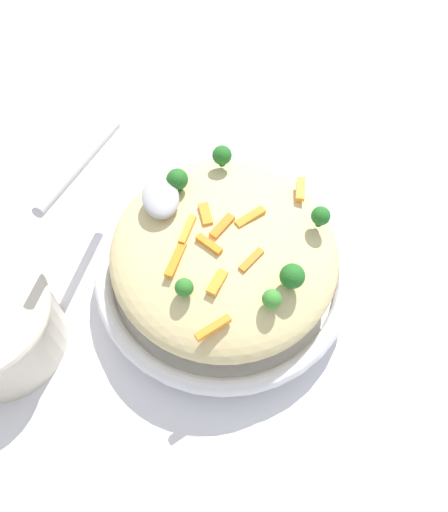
# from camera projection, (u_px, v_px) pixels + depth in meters

# --- Properties ---
(ground_plane) EXTENTS (2.40, 2.40, 0.00)m
(ground_plane) POSITION_uv_depth(u_px,v_px,m) (224.00, 283.00, 0.66)
(ground_plane) COLOR silver
(serving_bowl) EXTENTS (0.30, 0.30, 0.04)m
(serving_bowl) POSITION_uv_depth(u_px,v_px,m) (224.00, 273.00, 0.64)
(serving_bowl) COLOR silver
(serving_bowl) RESTS_ON ground_plane
(pasta_mound) EXTENTS (0.26, 0.25, 0.07)m
(pasta_mound) POSITION_uv_depth(u_px,v_px,m) (224.00, 252.00, 0.60)
(pasta_mound) COLOR #DBC689
(pasta_mound) RESTS_ON serving_bowl
(carrot_piece_0) EXTENTS (0.03, 0.03, 0.01)m
(carrot_piece_0) POSITION_uv_depth(u_px,v_px,m) (217.00, 282.00, 0.54)
(carrot_piece_0) COLOR orange
(carrot_piece_0) RESTS_ON pasta_mound
(carrot_piece_1) EXTENTS (0.03, 0.02, 0.01)m
(carrot_piece_1) POSITION_uv_depth(u_px,v_px,m) (300.00, 189.00, 0.60)
(carrot_piece_1) COLOR orange
(carrot_piece_1) RESTS_ON pasta_mound
(carrot_piece_2) EXTENTS (0.03, 0.03, 0.01)m
(carrot_piece_2) POSITION_uv_depth(u_px,v_px,m) (224.00, 226.00, 0.57)
(carrot_piece_2) COLOR orange
(carrot_piece_2) RESTS_ON pasta_mound
(carrot_piece_3) EXTENTS (0.03, 0.02, 0.01)m
(carrot_piece_3) POSITION_uv_depth(u_px,v_px,m) (187.00, 230.00, 0.57)
(carrot_piece_3) COLOR orange
(carrot_piece_3) RESTS_ON pasta_mound
(carrot_piece_4) EXTENTS (0.02, 0.04, 0.01)m
(carrot_piece_4) POSITION_uv_depth(u_px,v_px,m) (250.00, 218.00, 0.58)
(carrot_piece_4) COLOR orange
(carrot_piece_4) RESTS_ON pasta_mound
(carrot_piece_5) EXTENTS (0.03, 0.03, 0.01)m
(carrot_piece_5) POSITION_uv_depth(u_px,v_px,m) (209.00, 244.00, 0.56)
(carrot_piece_5) COLOR orange
(carrot_piece_5) RESTS_ON pasta_mound
(carrot_piece_6) EXTENTS (0.03, 0.03, 0.01)m
(carrot_piece_6) POSITION_uv_depth(u_px,v_px,m) (251.00, 260.00, 0.55)
(carrot_piece_6) COLOR orange
(carrot_piece_6) RESTS_ON pasta_mound
(carrot_piece_7) EXTENTS (0.04, 0.03, 0.01)m
(carrot_piece_7) POSITION_uv_depth(u_px,v_px,m) (176.00, 260.00, 0.55)
(carrot_piece_7) COLOR orange
(carrot_piece_7) RESTS_ON pasta_mound
(carrot_piece_8) EXTENTS (0.03, 0.01, 0.01)m
(carrot_piece_8) POSITION_uv_depth(u_px,v_px,m) (206.00, 214.00, 0.58)
(carrot_piece_8) COLOR orange
(carrot_piece_8) RESTS_ON pasta_mound
(carrot_piece_9) EXTENTS (0.02, 0.04, 0.01)m
(carrot_piece_9) POSITION_uv_depth(u_px,v_px,m) (213.00, 328.00, 0.52)
(carrot_piece_9) COLOR orange
(carrot_piece_9) RESTS_ON pasta_mound
(broccoli_floret_0) EXTENTS (0.02, 0.02, 0.02)m
(broccoli_floret_0) POSITION_uv_depth(u_px,v_px,m) (184.00, 288.00, 0.53)
(broccoli_floret_0) COLOR #296820
(broccoli_floret_0) RESTS_ON pasta_mound
(broccoli_floret_1) EXTENTS (0.02, 0.02, 0.03)m
(broccoli_floret_1) POSITION_uv_depth(u_px,v_px,m) (322.00, 220.00, 0.57)
(broccoli_floret_1) COLOR #205B1C
(broccoli_floret_1) RESTS_ON pasta_mound
(broccoli_floret_2) EXTENTS (0.03, 0.03, 0.03)m
(broccoli_floret_2) POSITION_uv_depth(u_px,v_px,m) (292.00, 276.00, 0.53)
(broccoli_floret_2) COLOR #205B1C
(broccoli_floret_2) RESTS_ON pasta_mound
(broccoli_floret_3) EXTENTS (0.02, 0.02, 0.03)m
(broccoli_floret_3) POSITION_uv_depth(u_px,v_px,m) (222.00, 156.00, 0.61)
(broccoli_floret_3) COLOR #205B1C
(broccoli_floret_3) RESTS_ON pasta_mound
(broccoli_floret_4) EXTENTS (0.02, 0.02, 0.03)m
(broccoli_floret_4) POSITION_uv_depth(u_px,v_px,m) (177.00, 180.00, 0.59)
(broccoli_floret_4) COLOR #205B1C
(broccoli_floret_4) RESTS_ON pasta_mound
(broccoli_floret_5) EXTENTS (0.02, 0.02, 0.02)m
(broccoli_floret_5) POSITION_uv_depth(u_px,v_px,m) (272.00, 299.00, 0.52)
(broccoli_floret_5) COLOR #377928
(broccoli_floret_5) RESTS_ON pasta_mound
(serving_spoon) EXTENTS (0.16, 0.14, 0.07)m
(serving_spoon) POSITION_uv_depth(u_px,v_px,m) (130.00, 184.00, 0.58)
(serving_spoon) COLOR #B7B7BC
(serving_spoon) RESTS_ON pasta_mound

